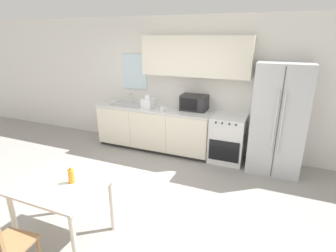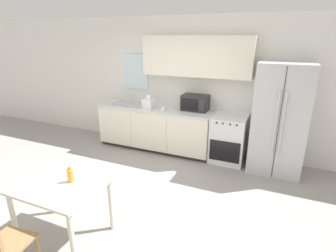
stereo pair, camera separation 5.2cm
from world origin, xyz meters
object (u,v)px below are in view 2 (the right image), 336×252
Objects in this scene: microwave at (195,103)px; dining_table at (61,192)px; coffee_mug at (163,109)px; oven_range at (228,139)px; drink_bottle at (70,175)px; refrigerator at (279,119)px.

dining_table is at bearing -102.40° from microwave.
coffee_mug is at bearing 87.77° from dining_table.
drink_bottle reaches higher than oven_range.
refrigerator is 2.12m from coffee_mug.
dining_table is 4.56× the size of drink_bottle.
microwave is 2.93m from drink_bottle.
microwave reaches higher than oven_range.
coffee_mug is at bearing -170.73° from oven_range.
dining_table is 0.24m from drink_bottle.
oven_range is at bearing 177.07° from refrigerator.
microwave reaches higher than drink_bottle.
drink_bottle is at bearing -101.02° from microwave.
microwave is (-0.72, 0.11, 0.62)m from oven_range.
coffee_mug reaches higher than oven_range.
coffee_mug reaches higher than dining_table.
coffee_mug is at bearing 89.71° from drink_bottle.
oven_range is 1.38m from coffee_mug.
microwave is 3.05m from dining_table.
refrigerator reaches higher than drink_bottle.
dining_table is at bearing -115.73° from oven_range.
drink_bottle is at bearing 42.12° from dining_table.
refrigerator is at bearing -5.52° from microwave.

